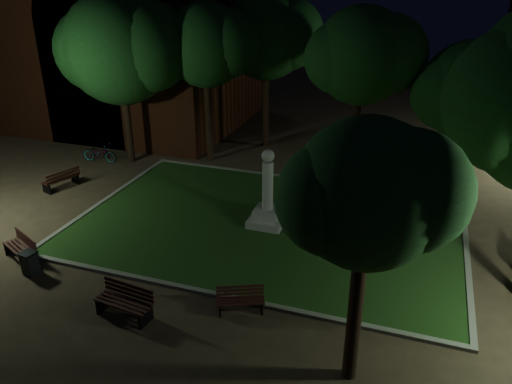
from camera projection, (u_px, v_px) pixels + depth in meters
The scene contains 19 objects.
ground at pixel (251, 249), 18.61m from camera, with size 80.00×80.00×0.00m, color #463626.
lawn at pixel (267, 225), 20.31m from camera, with size 15.00×10.00×0.08m, color #214417.
lawn_kerb at pixel (267, 224), 20.30m from camera, with size 15.40×10.40×0.12m.
monument at pixel (267, 204), 19.94m from camera, with size 1.40×1.40×3.20m.
building_main at pixel (91, 5), 32.16m from camera, with size 20.00×12.00×15.00m.
tree_north_wl at pixel (208, 45), 24.79m from camera, with size 5.18×4.23×8.20m.
tree_north_er at pixel (364, 56), 22.68m from camera, with size 5.52×4.50×8.19m.
tree_ne at pixel (472, 91), 21.75m from camera, with size 5.37×4.39×6.88m.
tree_se at pixel (370, 195), 10.73m from camera, with size 4.18×3.41×6.86m.
tree_nw at pixel (122, 48), 24.62m from camera, with size 6.88×5.62×8.78m.
tree_far_north at pixel (268, 36), 26.79m from camera, with size 5.83×4.76×8.65m.
lamppost_nw at pixel (110, 96), 28.86m from camera, with size 1.18×0.28×3.94m.
bench_near_left at pixel (125, 302), 14.91m from camera, with size 1.88×0.84×1.00m.
bench_near_right at pixel (240, 300), 15.15m from camera, with size 1.53×1.04×0.79m.
bench_west_near at pixel (22, 248), 17.83m from camera, with size 1.76×1.23×0.92m.
bench_left_side at pixel (62, 180), 23.55m from camera, with size 1.13×1.85×0.96m.
bench_far_side at pixel (373, 180), 23.74m from camera, with size 1.47×0.70×0.77m.
trash_bin at pixel (30, 263), 16.99m from camera, with size 0.55×0.55×0.83m.
bicycle at pixel (99, 153), 26.78m from camera, with size 0.68×1.94×1.02m, color black.
Camera 1 is at (5.42, -15.14, 9.61)m, focal length 35.00 mm.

